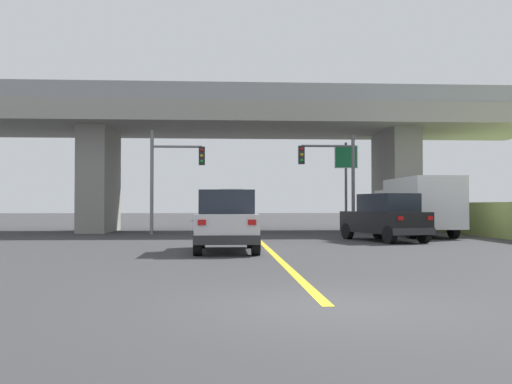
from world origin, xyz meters
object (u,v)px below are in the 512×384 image
traffic_signal_farside (170,170)px  semi_truck_distant (231,204)px  traffic_signal_nearside (334,171)px  sedan_oncoming (230,212)px  suv_crossing (385,217)px  box_truck (417,205)px  suv_lead (226,221)px  highway_sign (346,168)px

traffic_signal_farside → semi_truck_distant: (3.60, 29.44, -1.74)m
traffic_signal_nearside → sedan_oncoming: bearing=109.2°
suv_crossing → box_truck: 4.96m
suv_lead → traffic_signal_farside: 11.95m
traffic_signal_farside → sedan_oncoming: bearing=77.4°
suv_lead → traffic_signal_nearside: (5.72, 11.05, 2.34)m
suv_lead → box_truck: size_ratio=0.58×
box_truck → suv_crossing: bearing=-124.2°
suv_crossing → highway_sign: bearing=74.6°
suv_lead → highway_sign: size_ratio=0.87×
sedan_oncoming → semi_truck_distant: size_ratio=0.68×
sedan_oncoming → box_truck: bearing=-61.5°
box_truck → sedan_oncoming: bearing=118.5°
highway_sign → semi_truck_distant: 29.08m
box_truck → suv_lead: bearing=-135.7°
traffic_signal_farside → suv_crossing: bearing=-32.2°
box_truck → traffic_signal_nearside: (-3.85, 1.71, 1.82)m
highway_sign → traffic_signal_nearside: bearing=-124.6°
suv_crossing → box_truck: bearing=39.2°
traffic_signal_nearside → semi_truck_distant: size_ratio=0.81×
suv_lead → traffic_signal_nearside: bearing=62.6°
suv_lead → traffic_signal_nearside: traffic_signal_nearside is taller
suv_lead → highway_sign: bearing=61.8°
sedan_oncoming → traffic_signal_farside: bearing=-102.6°
suv_lead → sedan_oncoming: bearing=89.0°
traffic_signal_nearside → highway_sign: (0.93, 1.35, 0.24)m
suv_lead → traffic_signal_farside: size_ratio=0.80×
suv_crossing → semi_truck_distant: semi_truck_distant is taller
box_truck → semi_truck_distant: semi_truck_distant is taller
highway_sign → semi_truck_distant: bearing=101.8°
traffic_signal_farside → semi_truck_distant: bearing=83.0°
suv_lead → highway_sign: highway_sign is taller
traffic_signal_nearside → semi_truck_distant: bearing=99.5°
sedan_oncoming → semi_truck_distant: (0.30, 14.61, 0.63)m
highway_sign → semi_truck_distant: (-5.92, 28.40, -1.96)m
suv_lead → semi_truck_distant: semi_truck_distant is taller
suv_lead → box_truck: (9.58, 9.34, 0.52)m
box_truck → highway_sign: 4.70m
traffic_signal_farside → highway_sign: 9.58m
highway_sign → suv_lead: bearing=-118.2°
suv_crossing → semi_truck_distant: size_ratio=0.76×
traffic_signal_farside → box_truck: bearing=-9.2°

